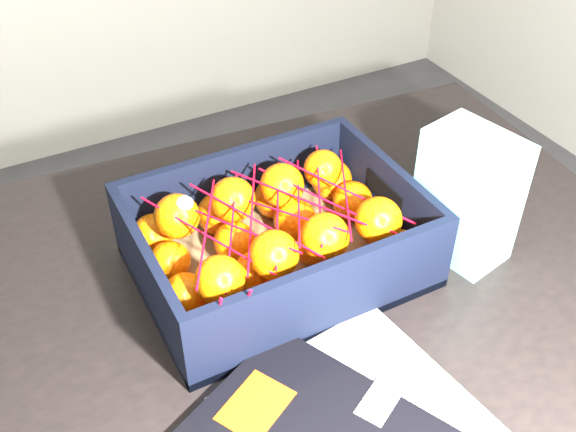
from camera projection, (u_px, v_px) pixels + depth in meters
name	position (u px, v px, depth m)	size (l,w,h in m)	color
table	(235.00, 369.00, 0.89)	(1.26, 0.89, 0.75)	black
produce_crate	(277.00, 248.00, 0.87)	(0.35, 0.26, 0.11)	olive
clementine_heap	(279.00, 234.00, 0.86)	(0.33, 0.24, 0.10)	#FA6305
mesh_net	(274.00, 217.00, 0.82)	(0.29, 0.23, 0.09)	red
retail_carton	(467.00, 196.00, 0.87)	(0.08, 0.12, 0.18)	silver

